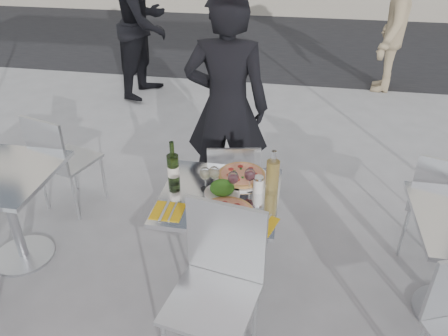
% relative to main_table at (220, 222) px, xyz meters
% --- Properties ---
extents(ground, '(80.00, 80.00, 0.00)m').
position_rel_main_table_xyz_m(ground, '(0.00, 0.00, -0.54)').
color(ground, slate).
extents(street_asphalt, '(24.00, 5.00, 0.00)m').
position_rel_main_table_xyz_m(street_asphalt, '(0.00, 6.50, -0.54)').
color(street_asphalt, black).
rests_on(street_asphalt, ground).
extents(main_table, '(0.72, 0.72, 0.75)m').
position_rel_main_table_xyz_m(main_table, '(0.00, 0.00, 0.00)').
color(main_table, '#B7BABF').
rests_on(main_table, ground).
extents(side_table_left, '(0.72, 0.72, 0.75)m').
position_rel_main_table_xyz_m(side_table_left, '(-1.50, 0.00, 0.00)').
color(side_table_left, '#B7BABF').
rests_on(side_table_left, ground).
extents(chair_far, '(0.44, 0.45, 0.83)m').
position_rel_main_table_xyz_m(chair_far, '(-0.00, 0.55, -0.05)').
color(chair_far, silver).
rests_on(chair_far, ground).
extents(chair_near, '(0.52, 0.53, 0.98)m').
position_rel_main_table_xyz_m(chair_near, '(0.09, -0.51, 0.04)').
color(chair_near, silver).
rests_on(chair_near, ground).
extents(side_chair_lfar, '(0.51, 0.52, 0.89)m').
position_rel_main_table_xyz_m(side_chair_lfar, '(-1.44, 0.62, -0.01)').
color(side_chair_lfar, silver).
rests_on(side_chair_lfar, ground).
extents(side_chair_rfar, '(0.51, 0.52, 0.88)m').
position_rel_main_table_xyz_m(side_chair_rfar, '(1.46, 0.54, -0.02)').
color(side_chair_rfar, silver).
rests_on(side_chair_rfar, ground).
extents(woman_diner, '(0.68, 0.46, 1.81)m').
position_rel_main_table_xyz_m(woman_diner, '(-0.12, 0.95, 0.37)').
color(woman_diner, black).
rests_on(woman_diner, ground).
extents(pedestrian_a, '(0.87, 1.04, 1.90)m').
position_rel_main_table_xyz_m(pedestrian_a, '(-1.61, 3.36, 0.41)').
color(pedestrian_a, black).
rests_on(pedestrian_a, ground).
extents(pedestrian_b, '(0.89, 1.29, 1.83)m').
position_rel_main_table_xyz_m(pedestrian_b, '(1.54, 4.08, 0.38)').
color(pedestrian_b, '#917D5D').
rests_on(pedestrian_b, ground).
extents(pizza_near, '(0.32, 0.32, 0.02)m').
position_rel_main_table_xyz_m(pizza_near, '(0.08, -0.19, 0.22)').
color(pizza_near, tan).
rests_on(pizza_near, main_table).
extents(pizza_far, '(0.34, 0.34, 0.03)m').
position_rel_main_table_xyz_m(pizza_far, '(0.10, 0.22, 0.23)').
color(pizza_far, white).
rests_on(pizza_far, main_table).
extents(salad_plate, '(0.22, 0.22, 0.09)m').
position_rel_main_table_xyz_m(salad_plate, '(0.01, 0.01, 0.25)').
color(salad_plate, white).
rests_on(salad_plate, main_table).
extents(wine_bottle, '(0.07, 0.07, 0.29)m').
position_rel_main_table_xyz_m(wine_bottle, '(-0.31, 0.08, 0.32)').
color(wine_bottle, '#2F4A1B').
rests_on(wine_bottle, main_table).
extents(carafe, '(0.08, 0.08, 0.29)m').
position_rel_main_table_xyz_m(carafe, '(0.31, 0.08, 0.33)').
color(carafe, tan).
rests_on(carafe, main_table).
extents(sugar_shaker, '(0.06, 0.06, 0.11)m').
position_rel_main_table_xyz_m(sugar_shaker, '(0.23, 0.07, 0.26)').
color(sugar_shaker, white).
rests_on(sugar_shaker, main_table).
extents(wineglass_white_a, '(0.07, 0.07, 0.16)m').
position_rel_main_table_xyz_m(wineglass_white_a, '(-0.10, 0.04, 0.32)').
color(wineglass_white_a, white).
rests_on(wineglass_white_a, main_table).
extents(wineglass_white_b, '(0.07, 0.07, 0.16)m').
position_rel_main_table_xyz_m(wineglass_white_b, '(-0.05, 0.06, 0.32)').
color(wineglass_white_b, white).
rests_on(wineglass_white_b, main_table).
extents(wineglass_red_a, '(0.07, 0.07, 0.16)m').
position_rel_main_table_xyz_m(wineglass_red_a, '(0.08, 0.03, 0.32)').
color(wineglass_red_a, white).
rests_on(wineglass_red_a, main_table).
extents(wineglass_red_b, '(0.07, 0.07, 0.16)m').
position_rel_main_table_xyz_m(wineglass_red_b, '(0.17, 0.08, 0.32)').
color(wineglass_red_b, white).
rests_on(wineglass_red_b, main_table).
extents(napkin_left, '(0.18, 0.20, 0.01)m').
position_rel_main_table_xyz_m(napkin_left, '(-0.26, -0.22, 0.21)').
color(napkin_left, gold).
rests_on(napkin_left, main_table).
extents(napkin_right, '(0.23, 0.23, 0.01)m').
position_rel_main_table_xyz_m(napkin_right, '(0.27, -0.24, 0.21)').
color(napkin_right, gold).
rests_on(napkin_right, main_table).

